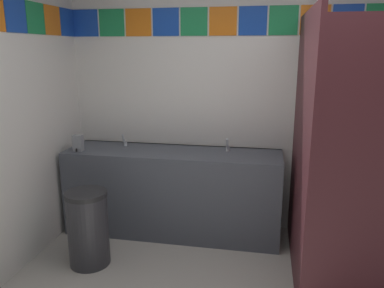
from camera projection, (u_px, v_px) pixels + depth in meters
wall_back at (250, 97)px, 3.80m from camera, size 3.66×0.09×2.70m
vanity_counter at (173, 191)px, 3.84m from camera, size 2.12×0.58×0.85m
faucet_left at (125, 142)px, 3.91m from camera, size 0.04×0.10×0.14m
faucet_right at (228, 146)px, 3.71m from camera, size 0.04×0.10×0.14m
soap_dispenser at (78, 143)px, 3.73m from camera, size 0.09×0.09×0.16m
stall_divider at (328, 157)px, 2.79m from camera, size 0.92×1.43×2.11m
toilet at (353, 225)px, 3.38m from camera, size 0.39×0.49×0.74m
trash_bin at (88, 228)px, 3.26m from camera, size 0.35×0.35×0.66m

